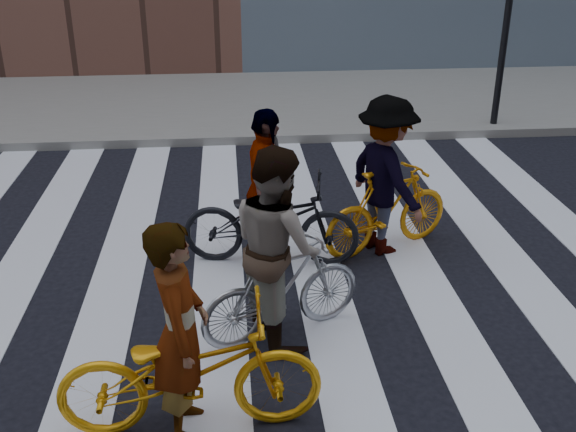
{
  "coord_description": "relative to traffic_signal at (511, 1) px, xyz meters",
  "views": [
    {
      "loc": [
        -0.38,
        -5.99,
        3.65
      ],
      "look_at": [
        0.2,
        0.3,
        0.79
      ],
      "focal_mm": 42.0,
      "sensor_mm": 36.0,
      "label": 1
    }
  ],
  "objects": [
    {
      "name": "ground",
      "position": [
        -4.4,
        -5.32,
        -2.28
      ],
      "size": [
        100.0,
        100.0,
        0.0
      ],
      "primitive_type": "plane",
      "color": "black",
      "rests_on": "ground"
    },
    {
      "name": "sidewalk_far",
      "position": [
        -4.4,
        2.18,
        -2.2
      ],
      "size": [
        100.0,
        5.0,
        0.15
      ],
      "primitive_type": "cube",
      "color": "gray",
      "rests_on": "ground"
    },
    {
      "name": "zebra_crosswalk",
      "position": [
        -4.4,
        -5.32,
        -2.27
      ],
      "size": [
        8.25,
        10.0,
        0.01
      ],
      "color": "silver",
      "rests_on": "ground"
    },
    {
      "name": "traffic_signal",
      "position": [
        0.0,
        0.0,
        0.0
      ],
      "size": [
        0.22,
        0.42,
        3.33
      ],
      "color": "black",
      "rests_on": "ground"
    },
    {
      "name": "bike_yellow_left",
      "position": [
        -5.14,
        -7.17,
        -1.76
      ],
      "size": [
        1.99,
        0.72,
        1.04
      ],
      "primitive_type": "imported",
      "rotation": [
        0.0,
        0.0,
        1.59
      ],
      "color": "orange",
      "rests_on": "ground"
    },
    {
      "name": "bike_silver_mid",
      "position": [
        -4.34,
        -5.98,
        -1.79
      ],
      "size": [
        1.67,
        1.04,
        0.97
      ],
      "primitive_type": "imported",
      "rotation": [
        0.0,
        0.0,
        1.96
      ],
      "color": "#A0A3A9",
      "rests_on": "ground"
    },
    {
      "name": "bike_yellow_right",
      "position": [
        -2.98,
        -4.34,
        -1.77
      ],
      "size": [
        1.75,
        1.12,
        1.02
      ],
      "primitive_type": "imported",
      "rotation": [
        0.0,
        0.0,
        1.98
      ],
      "color": "orange",
      "rests_on": "ground"
    },
    {
      "name": "bike_dark_rear",
      "position": [
        -4.35,
        -4.54,
        -1.76
      ],
      "size": [
        2.06,
        1.0,
        1.04
      ],
      "primitive_type": "imported",
      "rotation": [
        0.0,
        0.0,
        1.41
      ],
      "color": "black",
      "rests_on": "ground"
    },
    {
      "name": "rider_left",
      "position": [
        -5.19,
        -7.17,
        -1.4
      ],
      "size": [
        0.43,
        0.65,
        1.75
      ],
      "primitive_type": "imported",
      "rotation": [
        0.0,
        0.0,
        1.59
      ],
      "color": "slate",
      "rests_on": "ground"
    },
    {
      "name": "rider_mid",
      "position": [
        -4.39,
        -5.98,
        -1.35
      ],
      "size": [
        1.0,
        1.11,
        1.87
      ],
      "primitive_type": "imported",
      "rotation": [
        0.0,
        0.0,
        1.96
      ],
      "color": "slate",
      "rests_on": "ground"
    },
    {
      "name": "rider_right",
      "position": [
        -3.03,
        -4.34,
        -1.36
      ],
      "size": [
        1.1,
        1.36,
        1.84
      ],
      "primitive_type": "imported",
      "rotation": [
        0.0,
        0.0,
        1.98
      ],
      "color": "slate",
      "rests_on": "ground"
    },
    {
      "name": "rider_rear",
      "position": [
        -4.4,
        -4.54,
        -1.38
      ],
      "size": [
        0.6,
        1.11,
        1.79
      ],
      "primitive_type": "imported",
      "rotation": [
        0.0,
        0.0,
        1.41
      ],
      "color": "slate",
      "rests_on": "ground"
    }
  ]
}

